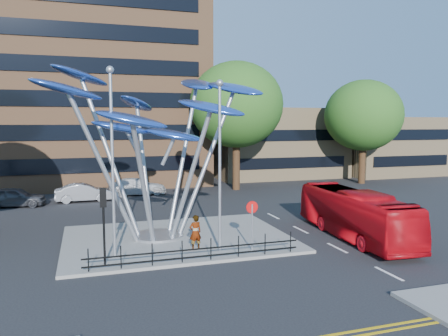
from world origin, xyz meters
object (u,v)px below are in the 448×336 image
object	(u,v)px
traffic_light_island	(103,210)
pedestrian	(195,232)
street_lamp_left	(112,146)
tree_far	(364,116)
parked_car_left	(15,197)
parked_car_mid	(84,193)
street_lamp_right	(220,150)
parked_car_right	(137,186)
leaf_sculpture	(154,114)
red_bus	(355,214)
no_entry_sign_island	(252,217)
tree_right	(236,105)

from	to	relation	value
traffic_light_island	pedestrian	distance (m)	4.76
street_lamp_left	traffic_light_island	world-z (taller)	street_lamp_left
tree_far	parked_car_left	distance (m)	33.65
parked_car_mid	street_lamp_right	bearing A→B (deg)	-161.28
parked_car_right	leaf_sculpture	bearing A→B (deg)	177.13
street_lamp_left	street_lamp_right	world-z (taller)	street_lamp_left
red_bus	no_entry_sign_island	bearing A→B (deg)	-167.60
street_lamp_left	red_bus	world-z (taller)	street_lamp_left
parked_car_right	tree_far	bearing A→B (deg)	-89.87
pedestrian	parked_car_right	xyz separation A→B (m)	(-0.77, 18.36, -0.28)
street_lamp_left	parked_car_left	world-z (taller)	street_lamp_left
street_lamp_right	traffic_light_island	world-z (taller)	street_lamp_right
tree_right	street_lamp_right	world-z (taller)	tree_right
no_entry_sign_island	parked_car_right	size ratio (longest dim) A/B	0.48
traffic_light_island	parked_car_left	distance (m)	17.63
leaf_sculpture	parked_car_left	xyz separation A→B (m)	(-8.84, 12.33, -6.11)
traffic_light_island	parked_car_right	distance (m)	19.75
leaf_sculpture	traffic_light_island	size ratio (longest dim) A/B	3.71
pedestrian	parked_car_right	size ratio (longest dim) A/B	0.34
street_lamp_right	parked_car_left	world-z (taller)	street_lamp_right
street_lamp_left	tree_right	bearing A→B (deg)	55.95
leaf_sculpture	red_bus	world-z (taller)	leaf_sculpture
red_bus	parked_car_mid	world-z (taller)	red_bus
parked_car_left	tree_far	bearing A→B (deg)	-78.23
no_entry_sign_island	parked_car_mid	bearing A→B (deg)	114.61
parked_car_left	traffic_light_island	bearing A→B (deg)	-153.73
street_lamp_right	no_entry_sign_island	distance (m)	3.64
street_lamp_right	parked_car_mid	bearing A→B (deg)	110.89
street_lamp_left	pedestrian	size ratio (longest dim) A/B	5.06
tree_right	no_entry_sign_island	bearing A→B (deg)	-107.12
tree_right	pedestrian	xyz separation A→B (m)	(-8.62, -18.53, -7.02)
leaf_sculpture	parked_car_left	bearing A→B (deg)	125.64
no_entry_sign_island	parked_car_left	xyz separation A→B (m)	(-12.91, 16.49, -1.06)
red_bus	parked_car_left	distance (m)	24.86
traffic_light_island	no_entry_sign_island	xyz separation A→B (m)	(7.00, 0.02, -0.80)
traffic_light_island	red_bus	world-z (taller)	traffic_light_island
no_entry_sign_island	parked_car_mid	xyz separation A→B (m)	(-7.89, 17.23, -1.08)
street_lamp_left	parked_car_mid	distance (m)	16.94
pedestrian	red_bus	bearing A→B (deg)	170.10
parked_car_right	traffic_light_island	bearing A→B (deg)	169.12
no_entry_sign_island	parked_car_right	bearing A→B (deg)	99.95
tree_right	traffic_light_island	xyz separation A→B (m)	(-13.00, -19.50, -5.42)
tree_right	leaf_sculpture	bearing A→B (deg)	-123.31
parked_car_right	street_lamp_right	bearing A→B (deg)	-174.57
traffic_light_island	red_bus	size ratio (longest dim) A/B	0.36
street_lamp_right	parked_car_mid	world-z (taller)	street_lamp_right
tree_far	street_lamp_left	distance (m)	32.37
tree_far	street_lamp_right	distance (m)	28.76
leaf_sculpture	street_lamp_right	size ratio (longest dim) A/B	1.53
tree_right	leaf_sculpture	world-z (taller)	tree_right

